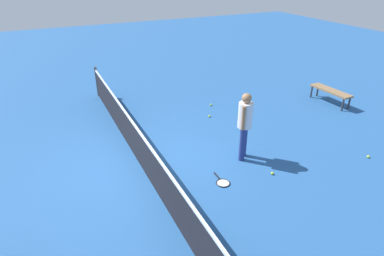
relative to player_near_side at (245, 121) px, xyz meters
name	(u,v)px	position (x,y,z in m)	size (l,w,h in m)	color
ground_plane	(140,164)	(0.79, 2.38, -1.01)	(40.00, 40.00, 0.00)	#265693
court_net	(139,146)	(0.79, 2.38, -0.51)	(10.09, 0.09, 1.07)	#4C4C51
player_near_side	(245,121)	(0.00, 0.00, 0.00)	(0.48, 0.48, 1.70)	navy
tennis_racket_near_player	(223,182)	(-0.71, 0.97, -1.00)	(0.59, 0.32, 0.03)	black
tennis_ball_near_player	(243,113)	(2.21, -1.47, -0.98)	(0.07, 0.07, 0.07)	#C6E033
tennis_ball_by_net	(272,173)	(-0.92, -0.22, -0.98)	(0.07, 0.07, 0.07)	#C6E033
tennis_ball_midcourt	(368,157)	(-1.35, -2.83, -0.98)	(0.07, 0.07, 0.07)	#C6E033
tennis_ball_baseline	(209,116)	(2.46, -0.39, -0.98)	(0.07, 0.07, 0.07)	#C6E033
tennis_ball_stray_left	(211,105)	(3.22, -0.85, -0.98)	(0.07, 0.07, 0.07)	#C6E033
courtside_bench	(331,92)	(1.72, -4.63, -0.59)	(1.52, 0.48, 0.48)	olive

